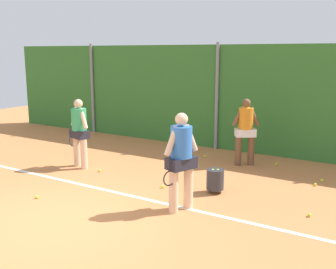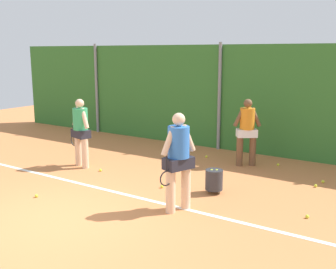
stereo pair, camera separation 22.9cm
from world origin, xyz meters
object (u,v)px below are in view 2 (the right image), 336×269
(player_foreground_near, at_px, (178,157))
(tennis_ball_5, at_px, (100,170))
(tennis_ball_4, at_px, (162,186))
(tennis_ball_7, at_px, (36,196))
(tennis_ball_0, at_px, (316,186))
(player_midcourt, at_px, (81,129))
(tennis_ball_1, at_px, (307,216))
(player_backcourt_far, at_px, (247,129))
(ball_hopper, at_px, (214,180))
(tennis_ball_3, at_px, (278,165))
(tennis_ball_6, at_px, (183,163))
(tennis_ball_8, at_px, (206,157))
(tennis_ball_10, at_px, (323,182))

(player_foreground_near, bearing_deg, tennis_ball_5, -89.99)
(tennis_ball_4, height_order, tennis_ball_7, same)
(tennis_ball_4, bearing_deg, player_foreground_near, -42.54)
(tennis_ball_4, distance_m, tennis_ball_7, 2.58)
(tennis_ball_0, distance_m, tennis_ball_7, 5.88)
(player_midcourt, xyz_separation_m, tennis_ball_1, (5.69, -0.21, -0.94))
(tennis_ball_1, distance_m, tennis_ball_7, 5.20)
(tennis_ball_7, bearing_deg, tennis_ball_5, 94.38)
(player_backcourt_far, bearing_deg, ball_hopper, -118.93)
(tennis_ball_5, bearing_deg, tennis_ball_3, 39.47)
(tennis_ball_1, height_order, tennis_ball_6, same)
(tennis_ball_8, bearing_deg, ball_hopper, -59.03)
(ball_hopper, xyz_separation_m, tennis_ball_10, (1.74, 1.93, -0.26))
(player_backcourt_far, distance_m, tennis_ball_0, 2.29)
(player_backcourt_far, distance_m, ball_hopper, 2.43)
(player_midcourt, bearing_deg, tennis_ball_7, 126.98)
(player_foreground_near, height_order, tennis_ball_5, player_foreground_near)
(ball_hopper, bearing_deg, tennis_ball_6, 137.47)
(tennis_ball_1, xyz_separation_m, tennis_ball_10, (-0.23, 2.19, 0.00))
(tennis_ball_6, relative_size, tennis_ball_8, 1.00)
(tennis_ball_6, distance_m, tennis_ball_7, 3.89)
(player_midcourt, xyz_separation_m, tennis_ball_7, (0.85, -2.13, -0.94))
(player_midcourt, height_order, ball_hopper, player_midcourt)
(tennis_ball_1, bearing_deg, tennis_ball_6, 153.88)
(player_backcourt_far, xyz_separation_m, tennis_ball_10, (2.01, -0.39, -0.93))
(tennis_ball_0, height_order, tennis_ball_6, same)
(ball_hopper, relative_size, tennis_ball_10, 7.78)
(tennis_ball_4, bearing_deg, tennis_ball_1, 1.04)
(tennis_ball_0, height_order, tennis_ball_8, same)
(tennis_ball_1, distance_m, tennis_ball_10, 2.20)
(player_backcourt_far, distance_m, tennis_ball_8, 1.53)
(tennis_ball_6, bearing_deg, tennis_ball_5, -130.25)
(player_backcourt_far, height_order, tennis_ball_5, player_backcourt_far)
(player_backcourt_far, xyz_separation_m, tennis_ball_7, (-2.60, -4.50, -0.93))
(tennis_ball_4, bearing_deg, player_backcourt_far, 72.84)
(tennis_ball_8, bearing_deg, tennis_ball_6, -100.14)
(player_backcourt_far, bearing_deg, player_foreground_near, -123.23)
(tennis_ball_0, distance_m, tennis_ball_8, 3.28)
(tennis_ball_1, bearing_deg, tennis_ball_7, -158.38)
(ball_hopper, bearing_deg, tennis_ball_8, 120.97)
(tennis_ball_0, distance_m, tennis_ball_10, 0.39)
(player_foreground_near, distance_m, tennis_ball_10, 3.77)
(player_midcourt, relative_size, tennis_ball_4, 26.21)
(tennis_ball_5, distance_m, tennis_ball_8, 3.01)
(tennis_ball_3, distance_m, tennis_ball_4, 3.42)
(player_foreground_near, distance_m, tennis_ball_6, 3.25)
(player_foreground_near, bearing_deg, tennis_ball_7, -49.97)
(player_backcourt_far, distance_m, tennis_ball_7, 5.28)
(ball_hopper, xyz_separation_m, tennis_ball_5, (-3.03, -0.13, -0.26))
(ball_hopper, relative_size, tennis_ball_1, 7.78)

